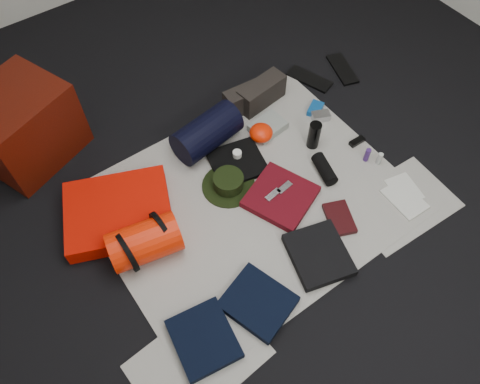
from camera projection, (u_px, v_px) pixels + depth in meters
floor at (251, 201)px, 2.59m from camera, size 4.50×4.50×0.02m
newspaper_mat at (251, 199)px, 2.58m from camera, size 1.60×1.30×0.01m
newspaper_sheet_front_left at (199, 359)px, 2.11m from camera, size 0.61×0.44×0.00m
newspaper_sheet_front_right at (401, 204)px, 2.56m from camera, size 0.60×0.43×0.00m
red_cabinet at (22, 126)px, 2.59m from camera, size 0.64×0.59×0.44m
sleeping_pad at (119, 212)px, 2.47m from camera, size 0.67×0.62×0.10m
stuff_sack at (145, 242)px, 2.31m from camera, size 0.38×0.27×0.21m
sack_strap_left at (127, 252)px, 2.28m from camera, size 0.02×0.22×0.22m
sack_strap_right at (162, 231)px, 2.34m from camera, size 0.02×0.22×0.22m
navy_duffel at (207, 133)px, 2.70m from camera, size 0.43×0.26×0.21m
boonie_brim at (229, 186)px, 2.62m from camera, size 0.35×0.35×0.01m
boonie_crown at (228, 181)px, 2.58m from camera, size 0.17×0.17×0.07m
hiking_boot_left at (248, 98)px, 2.90m from camera, size 0.31×0.13×0.15m
hiking_boot_right at (261, 93)px, 2.91m from camera, size 0.33×0.16×0.16m
flip_flop_left at (309, 79)px, 3.09m from camera, size 0.20×0.32×0.02m
flip_flop_right at (342, 69)px, 3.14m from camera, size 0.20×0.32×0.02m
trousers_navy_a at (204, 339)px, 2.13m from camera, size 0.31×0.34×0.05m
trousers_navy_b at (258, 302)px, 2.22m from camera, size 0.35×0.37×0.05m
trousers_charcoal at (319, 255)px, 2.36m from camera, size 0.35×0.38×0.05m
black_tshirt at (237, 162)px, 2.69m from camera, size 0.35×0.34×0.03m
red_shirt at (281, 197)px, 2.56m from camera, size 0.43×0.43×0.04m
orange_stuff_sack at (261, 133)px, 2.78m from camera, size 0.18×0.18×0.09m
first_aid_pouch at (268, 127)px, 2.83m from camera, size 0.22×0.17×0.05m
water_bottle at (314, 135)px, 2.71m from camera, size 0.08×0.08×0.18m
speaker at (324, 169)px, 2.64m from camera, size 0.12×0.21×0.08m
compact_camera at (321, 116)px, 2.88m from camera, size 0.13×0.11×0.04m
cyan_case at (315, 109)px, 2.92m from camera, size 0.14×0.12×0.04m
toiletry_purple at (367, 155)px, 2.69m from camera, size 0.04×0.04×0.09m
toiletry_clear at (379, 159)px, 2.67m from camera, size 0.03×0.03×0.08m
paperback_book at (339, 218)px, 2.49m from camera, size 0.20×0.23×0.03m
map_booklet at (405, 199)px, 2.57m from camera, size 0.17×0.24×0.01m
map_printout at (404, 189)px, 2.61m from camera, size 0.18×0.22×0.01m
sunglasses at (357, 141)px, 2.78m from camera, size 0.10×0.04×0.02m
key_cluster at (203, 370)px, 2.07m from camera, size 0.08×0.08×0.01m
tape_roll at (237, 154)px, 2.69m from camera, size 0.05×0.05×0.04m
energy_bar_a at (273, 195)px, 2.53m from camera, size 0.10×0.05×0.01m
energy_bar_b at (284, 188)px, 2.55m from camera, size 0.10×0.05×0.01m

